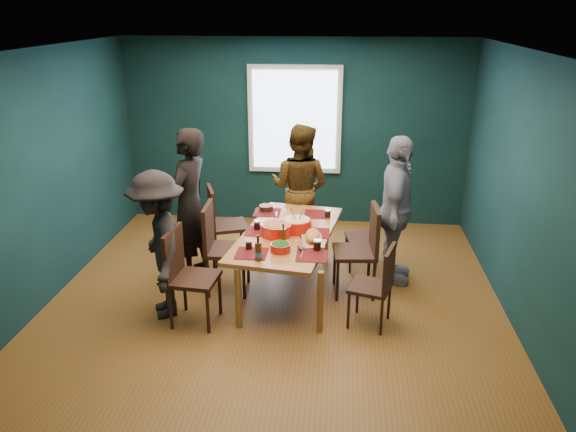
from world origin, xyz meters
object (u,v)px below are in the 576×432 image
at_px(bowl_dumpling, 297,224).
at_px(chair_left_mid, 219,242).
at_px(person_far_left, 189,205).
at_px(chair_left_far, 220,219).
at_px(bowl_salad, 276,229).
at_px(bowl_herbs, 280,247).
at_px(chair_right_mid, 364,244).
at_px(cutting_board, 313,236).
at_px(chair_right_far, 368,231).
at_px(chair_left_near, 185,269).
at_px(person_back, 300,188).
at_px(chair_right_near, 379,281).
at_px(person_right, 396,211).
at_px(person_near_left, 159,245).
at_px(dining_table, 287,238).

bearing_deg(bowl_dumpling, chair_left_mid, -170.65).
bearing_deg(person_far_left, chair_left_far, 162.74).
height_order(bowl_salad, bowl_herbs, bowl_salad).
distance_m(chair_right_mid, cutting_board, 0.63).
bearing_deg(person_far_left, chair_left_mid, 64.98).
relative_size(chair_right_mid, cutting_board, 1.90).
distance_m(chair_right_far, cutting_board, 1.16).
distance_m(chair_left_near, bowl_dumpling, 1.38).
distance_m(chair_left_near, person_back, 2.27).
bearing_deg(chair_right_mid, person_far_left, 167.28).
distance_m(chair_right_mid, person_back, 1.49).
relative_size(chair_left_far, bowl_herbs, 4.81).
bearing_deg(person_far_left, bowl_herbs, 70.95).
distance_m(chair_right_far, bowl_herbs, 1.58).
bearing_deg(chair_left_mid, bowl_salad, -3.60).
relative_size(chair_right_near, person_back, 0.52).
distance_m(person_right, bowl_dumpling, 1.16).
distance_m(chair_left_far, person_near_left, 1.40).
height_order(person_back, person_near_left, person_back).
height_order(bowl_dumpling, bowl_herbs, bowl_dumpling).
bearing_deg(bowl_dumpling, chair_left_near, -141.75).
relative_size(person_back, bowl_salad, 5.08).
relative_size(chair_right_near, bowl_salad, 2.62).
distance_m(person_far_left, bowl_dumpling, 1.30).
relative_size(dining_table, bowl_dumpling, 5.95).
distance_m(chair_left_near, person_far_left, 1.11).
relative_size(person_far_left, person_near_left, 1.15).
xyz_separation_m(dining_table, chair_left_mid, (-0.77, -0.08, -0.04)).
bearing_deg(chair_left_far, dining_table, -56.45).
xyz_separation_m(bowl_salad, bowl_dumpling, (0.21, 0.16, 0.00)).
xyz_separation_m(chair_left_near, bowl_salad, (0.86, 0.69, 0.20)).
relative_size(dining_table, person_back, 1.18).
relative_size(bowl_salad, bowl_dumpling, 0.99).
distance_m(bowl_salad, bowl_dumpling, 0.26).
distance_m(bowl_dumpling, bowl_herbs, 0.60).
xyz_separation_m(chair_left_far, chair_right_mid, (1.77, -0.68, 0.02)).
xyz_separation_m(bowl_salad, cutting_board, (0.41, -0.13, -0.02)).
height_order(chair_right_mid, bowl_dumpling, chair_right_mid).
height_order(chair_left_mid, bowl_salad, chair_left_mid).
xyz_separation_m(chair_left_far, chair_left_mid, (0.14, -0.77, 0.03)).
relative_size(chair_right_far, bowl_herbs, 3.99).
xyz_separation_m(chair_left_far, bowl_dumpling, (1.01, -0.62, 0.21)).
bearing_deg(bowl_dumpling, person_back, 92.75).
relative_size(chair_left_mid, chair_right_near, 1.19).
distance_m(chair_right_mid, bowl_herbs, 1.04).
xyz_separation_m(dining_table, chair_left_near, (-0.97, -0.78, -0.06)).
distance_m(chair_left_mid, bowl_dumpling, 0.90).
bearing_deg(chair_right_far, chair_left_near, -151.32).
bearing_deg(person_near_left, chair_left_far, 141.39).
bearing_deg(chair_left_mid, dining_table, 3.69).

